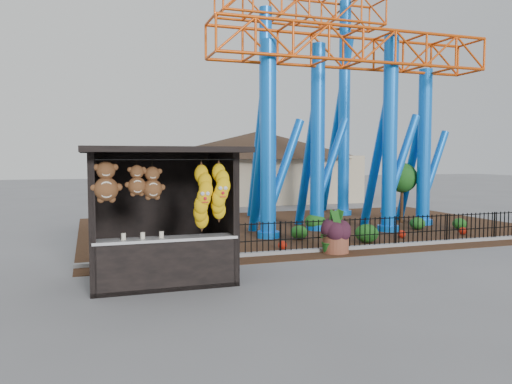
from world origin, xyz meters
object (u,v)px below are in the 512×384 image
object	(u,v)px
prize_booth	(161,216)
terracotta_planter	(336,243)
roller_coaster	(332,72)
potted_plant	(330,240)

from	to	relation	value
prize_booth	terracotta_planter	distance (m)	5.90
roller_coaster	potted_plant	bearing A→B (deg)	-117.07
roller_coaster	terracotta_planter	world-z (taller)	roller_coaster
roller_coaster	potted_plant	distance (m)	8.66
prize_booth	terracotta_planter	world-z (taller)	prize_booth
prize_booth	roller_coaster	xyz separation A→B (m)	(8.12, 7.32, 4.91)
prize_booth	potted_plant	bearing A→B (deg)	18.70
prize_booth	potted_plant	world-z (taller)	prize_booth
prize_booth	terracotta_planter	size ratio (longest dim) A/B	4.42
prize_booth	potted_plant	distance (m)	5.71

